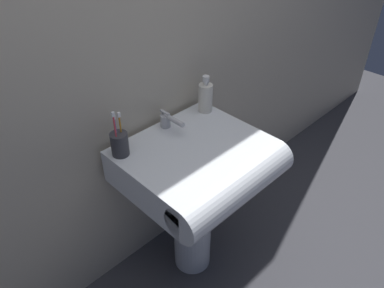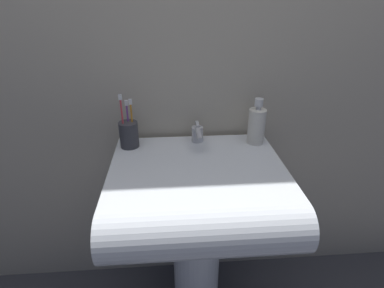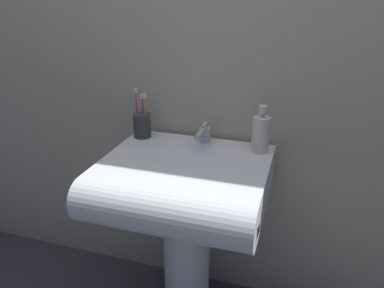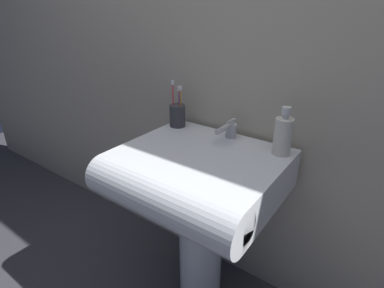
# 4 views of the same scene
# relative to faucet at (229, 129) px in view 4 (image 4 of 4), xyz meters

# --- Properties ---
(wall_back) EXTENTS (5.00, 0.05, 2.40)m
(wall_back) POSITION_rel_faucet_xyz_m (-0.02, 0.11, 0.38)
(wall_back) COLOR #B7AD99
(wall_back) RESTS_ON ground
(sink_pedestal) EXTENTS (0.19, 0.19, 0.62)m
(sink_pedestal) POSITION_rel_faucet_xyz_m (-0.02, -0.17, -0.51)
(sink_pedestal) COLOR white
(sink_pedestal) RESTS_ON ground
(sink_basin) EXTENTS (0.61, 0.56, 0.16)m
(sink_basin) POSITION_rel_faucet_xyz_m (-0.02, -0.23, -0.12)
(sink_basin) COLOR white
(sink_basin) RESTS_ON sink_pedestal
(faucet) EXTENTS (0.05, 0.15, 0.08)m
(faucet) POSITION_rel_faucet_xyz_m (0.00, 0.00, 0.00)
(faucet) COLOR #B7B7BC
(faucet) RESTS_ON sink_basin
(toothbrush_cup) EXTENTS (0.07, 0.07, 0.21)m
(toothbrush_cup) POSITION_rel_faucet_xyz_m (-0.27, -0.01, 0.01)
(toothbrush_cup) COLOR #38383D
(toothbrush_cup) RESTS_ON sink_basin
(soap_bottle) EXTENTS (0.07, 0.07, 0.18)m
(soap_bottle) POSITION_rel_faucet_xyz_m (0.23, -0.01, 0.03)
(soap_bottle) COLOR silver
(soap_bottle) RESTS_ON sink_basin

